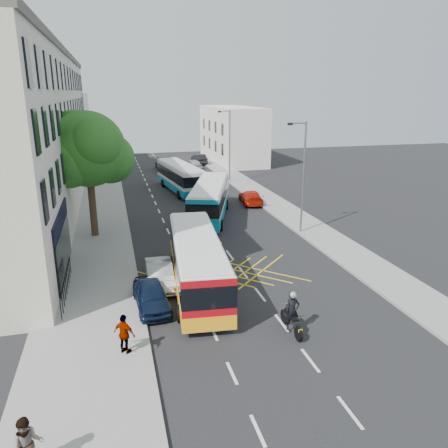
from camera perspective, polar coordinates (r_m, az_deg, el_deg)
ground at (r=20.60m, az=7.54°, el=-12.70°), size 120.00×120.00×0.00m
pavement_left at (r=33.10m, az=-16.45°, el=-1.49°), size 5.00×70.00×0.15m
pavement_right at (r=36.12m, az=9.74°, el=0.49°), size 3.00×70.00×0.15m
terrace_main at (r=41.72m, az=-24.64°, el=10.77°), size 8.30×45.00×13.50m
terrace_far at (r=72.03m, az=-20.58°, el=11.77°), size 8.00×20.00×10.00m
building_right at (r=67.26m, az=1.02°, el=11.66°), size 6.00×18.00×8.00m
street_tree at (r=31.74m, az=-17.41°, el=9.20°), size 6.30×5.70×8.80m
lamp_near at (r=31.90m, az=10.19°, el=6.69°), size 1.45×0.15×8.00m
lamp_far at (r=50.58m, az=0.65°, el=10.64°), size 1.45×0.15×8.00m
railings at (r=23.90m, az=-19.95°, el=-7.36°), size 0.08×5.60×1.14m
bus_near at (r=23.13m, az=-3.54°, el=-4.99°), size 3.32×10.40×2.87m
bus_mid at (r=36.21m, az=-1.85°, el=3.20°), size 5.68×10.73×2.95m
bus_far at (r=46.47m, az=-5.76°, el=6.13°), size 3.70×10.47×2.88m
motorbike at (r=19.56m, az=8.87°, el=-11.42°), size 0.64×2.18×1.94m
parked_car_blue at (r=21.72m, az=-9.49°, el=-9.20°), size 1.76×3.93×1.31m
parked_car_silver at (r=24.06m, az=-8.40°, el=-6.48°), size 1.46×3.97×1.30m
red_hatchback at (r=41.19m, az=3.51°, el=3.53°), size 2.21×4.48×1.25m
distant_car_grey at (r=59.95m, az=-7.49°, el=7.74°), size 2.67×5.42×1.48m
distant_car_silver at (r=60.14m, az=-4.07°, el=7.81°), size 2.11×4.13×1.35m
distant_car_dark at (r=64.37m, az=-3.27°, el=8.46°), size 1.69×4.44×1.44m
pedestrian_near at (r=14.14m, az=-24.25°, el=-24.93°), size 0.93×0.78×1.73m
pedestrian_far at (r=18.14m, az=-12.87°, el=-13.84°), size 1.02×0.92×1.66m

